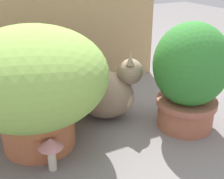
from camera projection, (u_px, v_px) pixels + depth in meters
The scene contains 7 objects.
ground_plane at pixel (106, 143), 1.15m from camera, with size 6.00×6.00×0.00m, color slate.
cardboard_backdrop at pixel (61, 8), 1.46m from camera, with size 1.11×0.03×0.87m, color tan.
grass_planter at pixel (33, 81), 1.04m from camera, with size 0.54×0.54×0.46m.
leafy_planter at pixel (190, 75), 1.17m from camera, with size 0.30×0.30×0.45m.
cat at pixel (108, 93), 1.29m from camera, with size 0.33×0.31×0.32m.
mushroom_ornament_pink at pixel (51, 146), 0.97m from camera, with size 0.09×0.09×0.13m.
mushroom_ornament_red at pixel (53, 133), 1.08m from camera, with size 0.08×0.08×0.11m.
Camera 1 is at (-0.43, -0.86, 0.67)m, focal length 46.91 mm.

